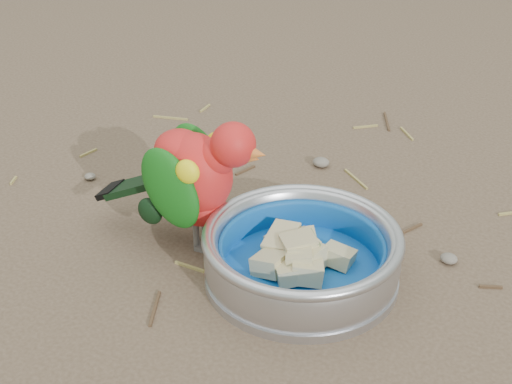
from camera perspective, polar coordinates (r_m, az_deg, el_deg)
The scene contains 6 objects.
ground at distance 0.82m, azimuth -1.68°, elevation -5.56°, with size 60.00×60.00×0.00m, color brown.
food_bowl at distance 0.79m, azimuth 3.63°, elevation -6.48°, with size 0.21×0.21×0.02m, color #B2B2BA.
bowl_wall at distance 0.77m, azimuth 3.70°, elevation -4.69°, with size 0.21×0.21×0.04m, color #B2B2BA, non-canonical shape.
fruit_wedges at distance 0.78m, azimuth 3.68°, elevation -5.12°, with size 0.13×0.13×0.03m, color tan, non-canonical shape.
lory_parrot at distance 0.81m, azimuth -4.87°, elevation 0.57°, with size 0.09×0.19×0.16m, color red, non-canonical shape.
ground_debris at distance 0.84m, azimuth -3.27°, elevation -4.29°, with size 0.90×0.80×0.01m, color #9A8A49, non-canonical shape.
Camera 1 is at (0.34, -0.57, 0.48)m, focal length 50.00 mm.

